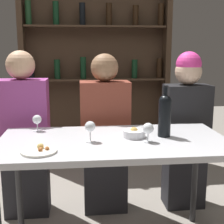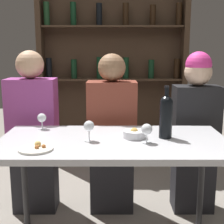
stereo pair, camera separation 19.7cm
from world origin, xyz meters
name	(u,v)px [view 2 (the right image)]	position (x,y,z in m)	size (l,w,h in m)	color
dining_table	(112,150)	(0.00, 0.00, 0.69)	(1.40, 0.71, 0.75)	silver
wine_rack_wall	(111,54)	(0.00, 1.88, 1.25)	(1.72, 0.21, 2.41)	#38281C
wine_bottle	(165,115)	(0.32, 0.04, 0.90)	(0.08, 0.08, 0.32)	black
wine_glass_0	(41,118)	(-0.49, 0.26, 0.83)	(0.06, 0.06, 0.11)	silver
wine_glass_1	(146,130)	(0.20, -0.07, 0.83)	(0.07, 0.07, 0.12)	silver
wine_glass_2	(88,127)	(-0.14, -0.03, 0.84)	(0.06, 0.06, 0.12)	silver
food_plate_0	(35,148)	(-0.42, -0.20, 0.76)	(0.19, 0.19, 0.04)	silver
snack_bowl	(133,134)	(0.13, 0.04, 0.78)	(0.14, 0.14, 0.07)	white
seated_person_left	(32,137)	(-0.63, 0.56, 0.61)	(0.38, 0.22, 1.29)	#26262B
seated_person_center	(111,138)	(-0.01, 0.56, 0.60)	(0.38, 0.22, 1.26)	#26262B
seated_person_right	(194,134)	(0.65, 0.56, 0.64)	(0.35, 0.22, 1.28)	#26262B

